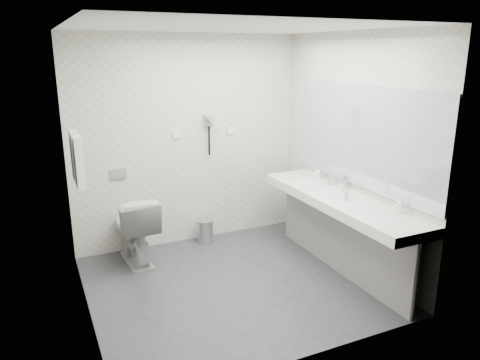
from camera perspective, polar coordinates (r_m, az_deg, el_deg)
name	(u,v)px	position (r m, az deg, el deg)	size (l,w,h in m)	color
floor	(233,284)	(4.82, -0.89, -12.76)	(2.80, 2.80, 0.00)	#2D2D32
ceiling	(232,27)	(4.24, -1.04, 18.44)	(2.80, 2.80, 0.00)	silver
wall_back	(188,142)	(5.55, -6.43, 4.74)	(2.80, 2.80, 0.00)	beige
wall_front	(307,206)	(3.27, 8.35, -3.19)	(2.80, 2.80, 0.00)	beige
wall_left	(78,183)	(4.03, -19.49, -0.31)	(2.60, 2.60, 0.00)	beige
wall_right	(351,152)	(5.08, 13.66, 3.37)	(2.60, 2.60, 0.00)	beige
vanity_counter	(339,201)	(4.88, 12.22, -2.53)	(0.55, 2.20, 0.10)	silver
vanity_panel	(339,238)	(5.04, 12.17, -7.08)	(0.03, 2.15, 0.75)	gray
vanity_post_near	(414,280)	(4.36, 20.83, -11.57)	(0.06, 0.06, 0.75)	silver
vanity_post_far	(291,209)	(5.86, 6.33, -3.54)	(0.06, 0.06, 0.75)	silver
mirror	(364,137)	(4.88, 15.12, 5.17)	(0.02, 2.20, 1.05)	#B2BCC6
basin_near	(383,217)	(4.40, 17.31, -4.46)	(0.40, 0.31, 0.05)	silver
basin_far	(305,182)	(5.38, 8.11, -0.23)	(0.40, 0.31, 0.05)	silver
faucet_near	(400,205)	(4.50, 19.26, -2.97)	(0.04, 0.04, 0.15)	silver
faucet_far	(320,173)	(5.46, 9.87, 0.92)	(0.04, 0.04, 0.15)	silver
soap_bottle_a	(343,186)	(5.04, 12.62, -0.79)	(0.04, 0.04, 0.10)	white
soap_bottle_c	(346,193)	(4.74, 13.02, -1.62)	(0.05, 0.05, 0.14)	white
glass_left	(344,183)	(5.15, 12.82, -0.31)	(0.07, 0.07, 0.12)	silver
glass_right	(331,179)	(5.26, 11.18, 0.11)	(0.07, 0.07, 0.12)	silver
toilet	(134,228)	(5.28, -13.00, -5.88)	(0.44, 0.77, 0.78)	silver
flush_plate	(118,174)	(5.40, -14.85, 0.73)	(0.18, 0.02, 0.12)	#B2B5BA
pedal_bin	(205,232)	(5.75, -4.32, -6.42)	(0.19, 0.19, 0.27)	#B2B5BA
bin_lid	(205,221)	(5.69, -4.35, -5.08)	(0.19, 0.19, 0.01)	#B2B5BA
towel_rail	(74,136)	(4.50, -19.95, 5.21)	(0.02, 0.02, 0.62)	silver
towel_near	(79,162)	(4.41, -19.38, 2.12)	(0.07, 0.24, 0.48)	white
towel_far	(75,156)	(4.68, -19.74, 2.85)	(0.07, 0.24, 0.48)	white
dryer_cradle	(208,120)	(5.56, -3.95, 7.44)	(0.10, 0.04, 0.14)	gray
dryer_barrel	(210,118)	(5.49, -3.69, 7.66)	(0.08, 0.08, 0.14)	gray
dryer_cord	(209,141)	(5.59, -3.85, 4.89)	(0.02, 0.02, 0.35)	black
switch_plate_a	(176,135)	(5.48, -7.92, 5.61)	(0.09, 0.02, 0.09)	silver
switch_plate_b	(231,130)	(5.72, -1.17, 6.18)	(0.09, 0.02, 0.09)	silver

